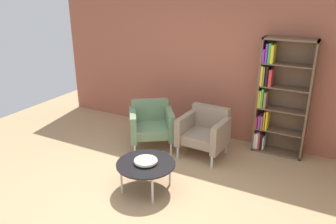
% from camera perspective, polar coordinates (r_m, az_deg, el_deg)
% --- Properties ---
extents(ground_plane, '(8.32, 8.32, 0.00)m').
position_cam_1_polar(ground_plane, '(4.53, -4.88, -14.77)').
color(ground_plane, tan).
extents(brick_back_panel, '(6.40, 0.12, 2.90)m').
position_cam_1_polar(brick_back_panel, '(6.02, 7.56, 9.29)').
color(brick_back_panel, '#9E5642').
rests_on(brick_back_panel, ground_plane).
extents(bookshelf_tall, '(0.80, 0.30, 1.90)m').
position_cam_1_polar(bookshelf_tall, '(5.64, 18.29, 2.34)').
color(bookshelf_tall, brown).
rests_on(bookshelf_tall, ground_plane).
extents(coffee_table_low, '(0.80, 0.80, 0.40)m').
position_cam_1_polar(coffee_table_low, '(4.55, -3.81, -9.02)').
color(coffee_table_low, black).
rests_on(coffee_table_low, ground_plane).
extents(decorative_bowl, '(0.32, 0.32, 0.05)m').
position_cam_1_polar(decorative_bowl, '(4.52, -3.83, -8.32)').
color(decorative_bowl, beige).
rests_on(decorative_bowl, coffee_table_low).
extents(armchair_corner_red, '(0.75, 0.70, 0.78)m').
position_cam_1_polar(armchair_corner_red, '(5.46, 6.28, -3.27)').
color(armchair_corner_red, gray).
rests_on(armchair_corner_red, ground_plane).
extents(armchair_by_bookshelf, '(0.95, 0.93, 0.78)m').
position_cam_1_polar(armchair_by_bookshelf, '(5.73, -2.90, -2.01)').
color(armchair_by_bookshelf, slate).
rests_on(armchair_by_bookshelf, ground_plane).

